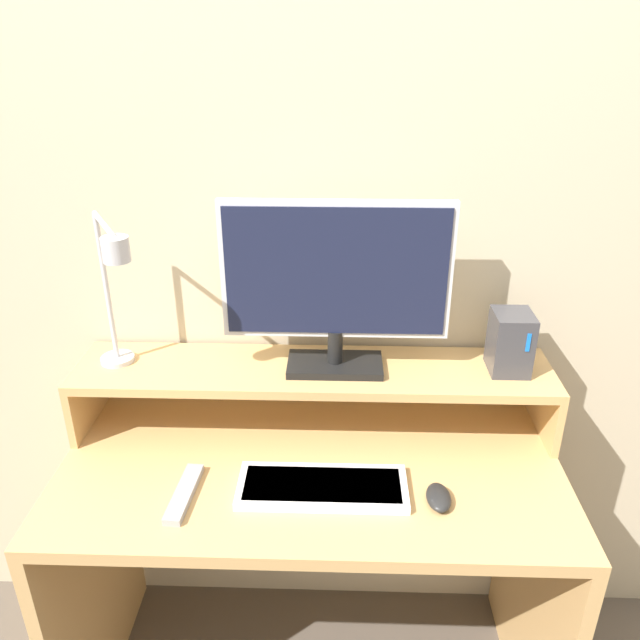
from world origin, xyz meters
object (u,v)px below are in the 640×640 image
keyboard (322,487)px  remote_control (184,494)px  monitor (336,281)px  router_dock (510,342)px  desk_lamp (114,286)px  mouse (439,497)px

keyboard → remote_control: bearing=-174.4°
monitor → keyboard: bearing=-95.4°
router_dock → remote_control: 0.81m
desk_lamp → remote_control: (0.16, -0.20, -0.40)m
monitor → router_dock: size_ratio=3.53×
monitor → mouse: bearing=-50.5°
router_dock → remote_control: (-0.73, -0.28, -0.23)m
monitor → router_dock: (0.41, 0.01, -0.15)m
router_dock → monitor: bearing=-179.3°
monitor → keyboard: (-0.02, -0.24, -0.38)m
monitor → keyboard: 0.45m
router_dock → keyboard: 0.55m
monitor → router_dock: monitor is taller
keyboard → mouse: 0.25m
monitor → mouse: (0.22, -0.27, -0.38)m
monitor → mouse: monitor is taller
monitor → router_dock: 0.44m
mouse → monitor: bearing=129.5°
desk_lamp → mouse: size_ratio=4.23×
desk_lamp → remote_control: size_ratio=2.07×
keyboard → router_dock: bearing=29.7°
desk_lamp → keyboard: size_ratio=1.03×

